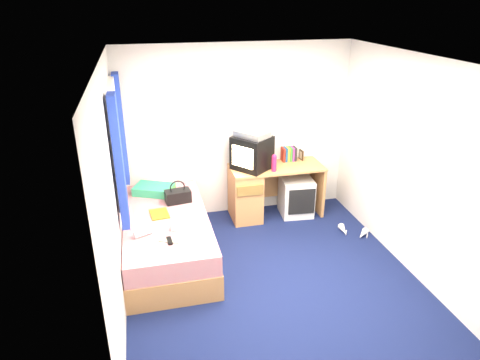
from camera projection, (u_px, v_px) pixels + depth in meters
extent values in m
plane|color=#0C1438|center=(271.00, 276.00, 4.88)|extent=(3.40, 3.40, 0.00)
plane|color=white|center=(278.00, 60.00, 3.92)|extent=(3.40, 3.40, 0.00)
plane|color=silver|center=(237.00, 132.00, 5.92)|extent=(3.20, 0.00, 3.20)
plane|color=silver|center=(350.00, 277.00, 2.88)|extent=(3.20, 0.00, 3.20)
plane|color=silver|center=(113.00, 195.00, 4.06)|extent=(0.00, 3.40, 3.40)
plane|color=silver|center=(412.00, 166.00, 4.74)|extent=(0.00, 3.40, 3.40)
cube|color=tan|center=(168.00, 245.00, 5.21)|extent=(1.00, 2.00, 0.30)
cube|color=olive|center=(214.00, 257.00, 4.96)|extent=(0.02, 0.70, 0.18)
cube|color=silver|center=(166.00, 225.00, 5.10)|extent=(0.98, 1.98, 0.24)
cube|color=teal|center=(154.00, 190.00, 5.62)|extent=(0.58, 0.49, 0.11)
cube|color=tan|center=(277.00, 167.00, 5.96)|extent=(1.30, 0.55, 0.03)
cube|color=tan|center=(245.00, 195.00, 6.01)|extent=(0.40, 0.52, 0.72)
cube|color=tan|center=(317.00, 187.00, 6.24)|extent=(0.04, 0.52, 0.72)
cube|color=tan|center=(287.00, 178.00, 6.35)|extent=(0.78, 0.03, 0.55)
cube|color=silver|center=(296.00, 196.00, 6.17)|extent=(0.47, 0.47, 0.55)
cube|color=black|center=(252.00, 153.00, 5.81)|extent=(0.61, 0.62, 0.45)
cube|color=#FFDDA1|center=(243.00, 157.00, 5.65)|extent=(0.23, 0.28, 0.28)
cube|color=#B7B7B9|center=(252.00, 134.00, 5.70)|extent=(0.50, 0.52, 0.08)
cube|color=maroon|center=(283.00, 154.00, 6.11)|extent=(0.03, 0.13, 0.20)
cube|color=navy|center=(285.00, 154.00, 6.11)|extent=(0.03, 0.13, 0.20)
cube|color=gold|center=(288.00, 154.00, 6.12)|extent=(0.03, 0.13, 0.20)
cube|color=#337F33|center=(290.00, 154.00, 6.13)|extent=(0.03, 0.13, 0.20)
cube|color=#7F337F|center=(292.00, 154.00, 6.14)|extent=(0.03, 0.13, 0.20)
cube|color=#262626|center=(295.00, 154.00, 6.14)|extent=(0.03, 0.13, 0.20)
cube|color=black|center=(301.00, 155.00, 6.18)|extent=(0.03, 0.12, 0.14)
cylinder|color=#E82052|center=(274.00, 164.00, 5.75)|extent=(0.08, 0.08, 0.21)
cylinder|color=silver|center=(270.00, 161.00, 5.90)|extent=(0.07, 0.07, 0.19)
cube|color=black|center=(178.00, 196.00, 5.38)|extent=(0.33, 0.22, 0.16)
torus|color=black|center=(177.00, 188.00, 5.33)|extent=(0.19, 0.04, 0.19)
cube|color=silver|center=(186.00, 224.00, 4.80)|extent=(0.34, 0.32, 0.09)
cube|color=yellow|center=(159.00, 214.00, 5.10)|extent=(0.24, 0.30, 0.01)
cylinder|color=silver|center=(143.00, 233.00, 4.63)|extent=(0.21, 0.14, 0.07)
cube|color=yellow|center=(169.00, 241.00, 4.54)|extent=(0.23, 0.14, 0.01)
cube|color=black|center=(170.00, 241.00, 4.54)|extent=(0.06, 0.16, 0.02)
cube|color=silver|center=(115.00, 141.00, 4.77)|extent=(0.02, 0.90, 1.10)
cube|color=white|center=(110.00, 88.00, 4.53)|extent=(0.06, 1.06, 0.08)
cube|color=white|center=(122.00, 189.00, 5.00)|extent=(0.06, 1.06, 0.08)
cube|color=navy|center=(119.00, 163.00, 4.27)|extent=(0.08, 0.24, 1.40)
cube|color=navy|center=(121.00, 130.00, 5.32)|extent=(0.08, 0.24, 1.40)
cone|color=white|center=(344.00, 230.00, 5.75)|extent=(0.12, 0.23, 0.09)
cone|color=white|center=(363.00, 234.00, 5.65)|extent=(0.22, 0.21, 0.09)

